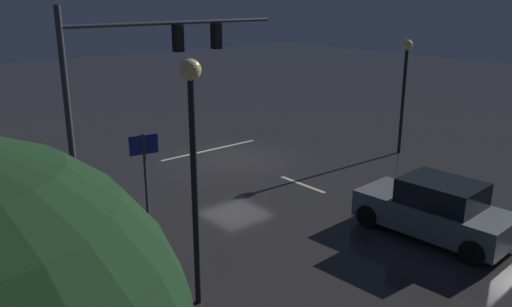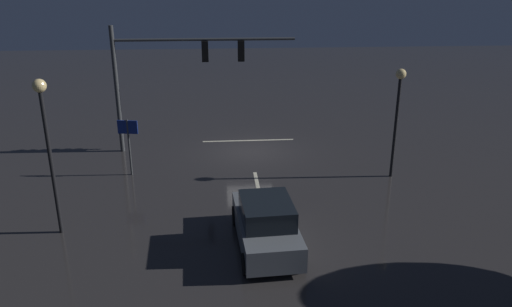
{
  "view_description": "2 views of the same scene",
  "coord_description": "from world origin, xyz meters",
  "px_view_note": "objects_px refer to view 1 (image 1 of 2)",
  "views": [
    {
      "loc": [
        12.86,
        16.68,
        6.62
      ],
      "look_at": [
        1.08,
        2.65,
        1.08
      ],
      "focal_mm": 36.91,
      "sensor_mm": 36.0,
      "label": 1
    },
    {
      "loc": [
        1.6,
        23.43,
        8.34
      ],
      "look_at": [
        -0.04,
        3.1,
        1.0
      ],
      "focal_mm": 33.87,
      "sensor_mm": 36.0,
      "label": 2
    }
  ],
  "objects_px": {
    "traffic_signal_assembly": "(144,58)",
    "street_lamp_left_kerb": "(405,75)",
    "car_approaching": "(435,210)",
    "route_sign": "(144,156)",
    "street_lamp_right_kerb": "(193,141)"
  },
  "relations": [
    {
      "from": "street_lamp_left_kerb",
      "to": "route_sign",
      "type": "bearing_deg",
      "value": -5.48
    },
    {
      "from": "route_sign",
      "to": "car_approaching",
      "type": "bearing_deg",
      "value": 129.22
    },
    {
      "from": "car_approaching",
      "to": "street_lamp_left_kerb",
      "type": "relative_size",
      "value": 0.92
    },
    {
      "from": "traffic_signal_assembly",
      "to": "street_lamp_left_kerb",
      "type": "bearing_deg",
      "value": 155.37
    },
    {
      "from": "traffic_signal_assembly",
      "to": "street_lamp_left_kerb",
      "type": "distance_m",
      "value": 10.73
    },
    {
      "from": "traffic_signal_assembly",
      "to": "street_lamp_left_kerb",
      "type": "relative_size",
      "value": 1.84
    },
    {
      "from": "street_lamp_left_kerb",
      "to": "street_lamp_right_kerb",
      "type": "height_order",
      "value": "street_lamp_right_kerb"
    },
    {
      "from": "car_approaching",
      "to": "street_lamp_right_kerb",
      "type": "relative_size",
      "value": 0.82
    },
    {
      "from": "traffic_signal_assembly",
      "to": "street_lamp_right_kerb",
      "type": "xyz_separation_m",
      "value": [
        3.57,
        8.54,
        -0.66
      ]
    },
    {
      "from": "car_approaching",
      "to": "street_lamp_left_kerb",
      "type": "bearing_deg",
      "value": -138.2
    },
    {
      "from": "street_lamp_left_kerb",
      "to": "street_lamp_right_kerb",
      "type": "distance_m",
      "value": 13.9
    },
    {
      "from": "street_lamp_left_kerb",
      "to": "car_approaching",
      "type": "bearing_deg",
      "value": 41.8
    },
    {
      "from": "traffic_signal_assembly",
      "to": "street_lamp_left_kerb",
      "type": "xyz_separation_m",
      "value": [
        -9.71,
        4.45,
        -1.0
      ]
    },
    {
      "from": "car_approaching",
      "to": "street_lamp_left_kerb",
      "type": "distance_m",
      "value": 8.75
    },
    {
      "from": "traffic_signal_assembly",
      "to": "route_sign",
      "type": "relative_size",
      "value": 3.43
    }
  ]
}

